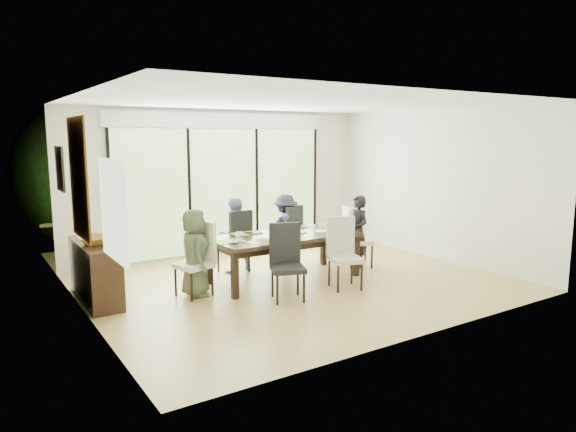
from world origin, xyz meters
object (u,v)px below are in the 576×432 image
bowl (95,240)px  chair_far_right (285,234)px  laptop (238,241)px  cup_a (239,235)px  chair_left_end (193,259)px  cup_c (322,226)px  person_far_right (285,229)px  chair_far_left (233,241)px  sideboard (95,272)px  chair_near_left (288,263)px  cup_b (296,232)px  vase (285,230)px  table_top (284,237)px  chair_near_right (345,254)px  person_right_end (358,231)px  person_far_left (234,235)px  person_left_end (195,253)px  chair_right_end (359,237)px

bowl → chair_far_right: bearing=7.5°
laptop → cup_a: 0.29m
chair_left_end → cup_c: (2.30, 0.10, 0.24)m
chair_far_right → person_far_right: 0.09m
chair_far_left → person_far_right: bearing=168.9°
cup_c → sideboard: (-3.50, 0.42, -0.36)m
chair_near_left → cup_b: bearing=70.8°
laptop → sideboard: bearing=122.7°
person_far_right → laptop: person_far_right is taller
chair_far_right → vase: bearing=37.2°
cup_a → cup_b: size_ratio=1.24×
table_top → laptop: (-0.85, -0.10, 0.04)m
chair_near_right → cup_a: size_ratio=8.87×
chair_left_end → person_far_right: bearing=97.2°
person_right_end → laptop: person_right_end is taller
chair_left_end → cup_c: chair_left_end is taller
table_top → chair_far_left: bearing=117.9°
person_right_end → laptop: size_ratio=3.91×
vase → bowl: bowl is taller
table_top → chair_near_left: (-0.50, -0.87, -0.16)m
table_top → chair_left_end: chair_left_end is taller
chair_near_right → cup_b: size_ratio=11.00×
chair_left_end → cup_c: size_ratio=8.87×
person_right_end → chair_near_right: bearing=-43.9°
laptop → bowl: size_ratio=0.74×
cup_c → person_far_left: bearing=149.7°
person_far_left → bowl: person_far_left is taller
chair_far_left → cup_c: chair_far_left is taller
person_far_right → vase: (-0.50, -0.78, 0.16)m
chair_far_left → cup_c: (1.25, -0.75, 0.24)m
laptop → cup_b: 1.00m
person_left_end → person_far_left: 1.32m
person_right_end → sideboard: person_right_end is taller
person_far_right → cup_b: (-0.40, -0.93, 0.14)m
laptop → vase: bearing=-29.2°
chair_far_right → bowl: chair_far_right is taller
person_left_end → laptop: size_ratio=3.91×
chair_near_left → bowl: 2.57m
person_right_end → cup_a: bearing=-89.4°
chair_right_end → bowl: 4.23m
person_left_end → person_right_end: size_ratio=1.00×
chair_near_right → vase: size_ratio=9.17×
person_right_end → vase: size_ratio=10.75×
chair_near_right → person_far_left: size_ratio=0.85×
chair_right_end → cup_a: bearing=109.3°
chair_right_end → person_far_left: (-1.95, 0.83, 0.09)m
chair_far_right → chair_near_left: same height
cup_a → chair_right_end: bearing=-3.9°
chair_near_right → person_far_right: size_ratio=0.85×
person_left_end → cup_a: person_left_end is taller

